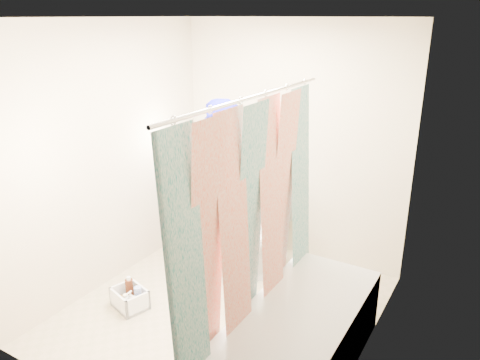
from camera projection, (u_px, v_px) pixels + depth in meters
The scene contains 14 objects.
floor at pixel (223, 309), 4.06m from camera, with size 2.60×2.60×0.00m, color tan.
ceiling at pixel (219, 17), 3.26m from camera, with size 2.40×2.60×0.02m, color white.
wall_back at pixel (291, 143), 4.71m from camera, with size 2.40×0.02×2.40m, color #C1B894.
wall_front at pixel (95, 246), 2.60m from camera, with size 2.40×0.02×2.40m, color #C1B894.
wall_left at pixel (110, 157), 4.24m from camera, with size 0.02×2.60×2.40m, color #C1B894.
wall_right at pixel (374, 210), 3.08m from camera, with size 0.02×2.60×2.40m, color #C1B894.
bathtub at pixel (293, 346), 3.22m from camera, with size 0.70×1.75×0.50m.
curtain_rod at pixel (254, 97), 2.81m from camera, with size 0.02×0.02×1.90m, color silver.
shower_curtain at pixel (252, 236), 3.12m from camera, with size 0.06×1.75×1.80m, color white.
toilet at pixel (265, 230), 4.65m from camera, with size 0.44×0.76×0.78m, color white.
tank_lid at pixel (261, 229), 4.52m from camera, with size 0.48×0.21×0.04m, color white.
tank_internals at pixel (269, 187), 4.72m from camera, with size 0.19×0.06×0.25m.
plumber at pixel (217, 190), 4.39m from camera, with size 0.63×0.41×1.72m, color #0F2A9A.
cleaning_caddy at pixel (130, 299), 4.06m from camera, with size 0.35×0.31×0.23m.
Camera 1 is at (1.89, -2.89, 2.42)m, focal length 35.00 mm.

